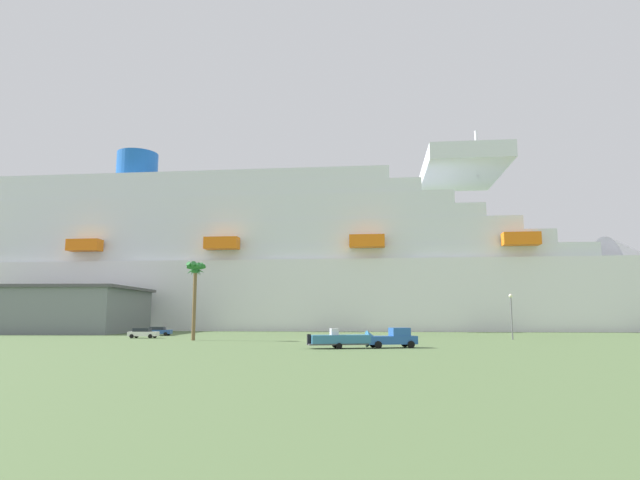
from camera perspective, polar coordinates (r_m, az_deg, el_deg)
ground_plane at (r=109.05m, az=-0.66°, el=-9.86°), size 600.00×600.00×0.00m
cruise_ship at (r=143.65m, az=-8.88°, el=-2.84°), size 232.94×52.17×55.71m
terminal_building at (r=128.88m, az=-28.35°, el=-6.51°), size 45.43×26.33×9.46m
pickup_truck at (r=61.50m, az=7.73°, el=-10.25°), size 5.88×3.12×2.20m
small_boat_on_trailer at (r=60.02m, az=2.81°, el=-10.45°), size 8.96×3.37×2.15m
palm_tree at (r=81.42m, az=-13.05°, el=-3.69°), size 3.04×3.07×11.43m
street_lamp at (r=86.17m, az=19.55°, el=-6.89°), size 0.56×0.56×6.78m
parked_car_white_van at (r=91.52m, az=-18.19°, el=-9.30°), size 4.71×2.30×1.58m
parked_car_blue_suv at (r=101.75m, az=-16.68°, el=-9.19°), size 4.42×2.12×1.58m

